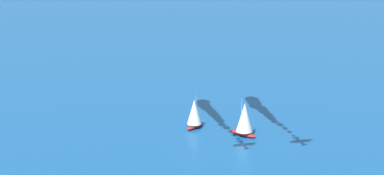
% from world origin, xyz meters
% --- Properties ---
extents(sailboat_offshore, '(8.75, 6.32, 11.06)m').
position_xyz_m(sailboat_offshore, '(-26.05, -41.58, 5.05)').
color(sailboat_offshore, '#B21E1E').
rests_on(sailboat_offshore, ground_plane).
extents(sailboat_trailing, '(6.78, 9.95, 12.40)m').
position_xyz_m(sailboat_trailing, '(-35.82, -27.00, 5.66)').
color(sailboat_trailing, '#B21E1E').
rests_on(sailboat_trailing, ground_plane).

